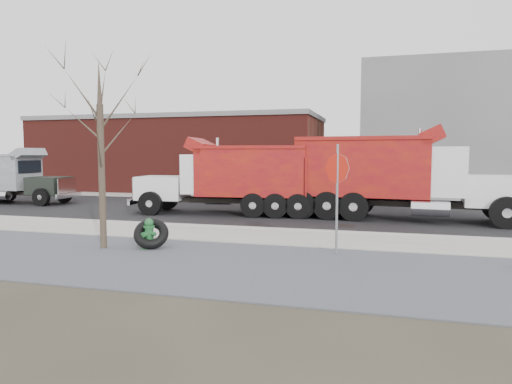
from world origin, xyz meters
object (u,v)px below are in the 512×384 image
(fire_hydrant, at_px, (149,235))
(dump_truck_red_b, at_px, (231,176))
(dump_truck_grey, at_px, (8,176))
(dump_truck_red_a, at_px, (394,173))
(stop_sign, at_px, (337,180))
(truck_tire, at_px, (151,234))

(fire_hydrant, xyz_separation_m, dump_truck_red_b, (-0.08, 7.49, 1.28))
(dump_truck_grey, bearing_deg, dump_truck_red_b, -5.78)
(dump_truck_red_a, bearing_deg, fire_hydrant, -126.05)
(fire_hydrant, height_order, dump_truck_red_b, dump_truck_red_b)
(stop_sign, xyz_separation_m, dump_truck_red_b, (-5.20, 6.94, -0.29))
(dump_truck_red_a, height_order, dump_truck_grey, dump_truck_red_a)
(fire_hydrant, distance_m, stop_sign, 5.38)
(dump_truck_red_b, bearing_deg, dump_truck_grey, -10.57)
(truck_tire, bearing_deg, fire_hydrant, -143.93)
(truck_tire, xyz_separation_m, dump_truck_red_a, (6.63, 7.69, 1.44))
(truck_tire, height_order, stop_sign, stop_sign)
(dump_truck_red_a, bearing_deg, dump_truck_grey, -177.68)
(dump_truck_grey, bearing_deg, stop_sign, -24.89)
(fire_hydrant, relative_size, stop_sign, 0.30)
(truck_tire, relative_size, dump_truck_grey, 0.19)
(fire_hydrant, relative_size, dump_truck_red_b, 0.11)
(dump_truck_red_a, bearing_deg, truck_tire, -125.98)
(dump_truck_red_a, bearing_deg, stop_sign, -97.47)
(fire_hydrant, xyz_separation_m, stop_sign, (5.12, 0.55, 1.57))
(fire_hydrant, xyz_separation_m, dump_truck_red_a, (6.68, 7.73, 1.47))
(truck_tire, distance_m, dump_truck_red_a, 10.25)
(stop_sign, height_order, dump_truck_red_b, dump_truck_red_b)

